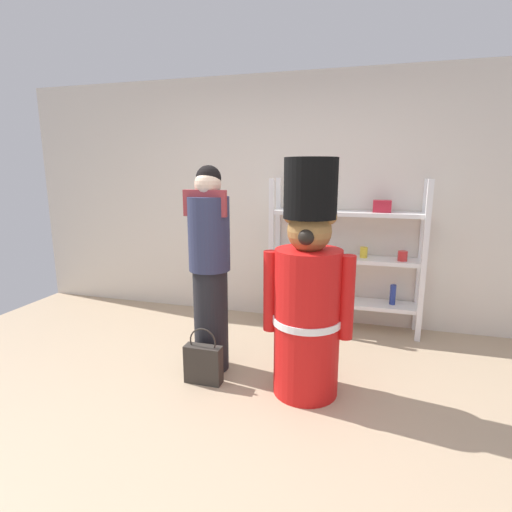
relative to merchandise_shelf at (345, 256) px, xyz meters
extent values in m
plane|color=tan|center=(-0.58, -1.98, -0.77)|extent=(6.40, 6.40, 0.00)
cube|color=silver|center=(-0.58, 0.22, 0.53)|extent=(6.40, 0.12, 2.60)
cube|color=white|center=(-0.74, -0.15, 0.00)|extent=(0.05, 0.05, 1.55)
cube|color=white|center=(0.73, -0.15, 0.00)|extent=(0.05, 0.05, 1.55)
cube|color=white|center=(-0.74, 0.15, 0.00)|extent=(0.05, 0.05, 1.55)
cube|color=white|center=(0.73, 0.15, 0.00)|extent=(0.05, 0.05, 1.55)
cube|color=white|center=(0.00, 0.00, -0.49)|extent=(1.47, 0.30, 0.04)
cube|color=white|center=(0.00, 0.00, -0.03)|extent=(1.47, 0.30, 0.04)
cube|color=white|center=(0.00, 0.00, 0.44)|extent=(1.47, 0.30, 0.04)
cylinder|color=navy|center=(-0.56, 0.00, 0.03)|extent=(0.08, 0.08, 0.08)
cylinder|color=white|center=(-0.19, 0.03, 0.04)|extent=(0.07, 0.07, 0.10)
cylinder|color=yellow|center=(0.18, 0.01, 0.05)|extent=(0.08, 0.08, 0.11)
cylinder|color=red|center=(0.55, -0.04, 0.04)|extent=(0.09, 0.09, 0.10)
cylinder|color=#596B33|center=(-0.49, 0.00, -0.39)|extent=(0.08, 0.08, 0.16)
cylinder|color=#B27226|center=(0.00, -0.02, -0.37)|extent=(0.07, 0.07, 0.20)
cylinder|color=navy|center=(0.49, 0.00, -0.37)|extent=(0.06, 0.06, 0.20)
cube|color=gold|center=(-0.34, 0.00, 0.53)|extent=(0.12, 0.10, 0.14)
cube|color=#B21E2D|center=(0.33, 0.00, 0.51)|extent=(0.17, 0.14, 0.12)
cylinder|color=red|center=(-0.17, -1.36, -0.23)|extent=(0.48, 0.48, 1.09)
cylinder|color=white|center=(-0.17, -1.36, -0.20)|extent=(0.49, 0.49, 0.05)
sphere|color=olive|center=(-0.17, -1.36, 0.45)|extent=(0.31, 0.31, 0.31)
sphere|color=olive|center=(-0.30, -1.36, 0.55)|extent=(0.11, 0.11, 0.11)
sphere|color=olive|center=(-0.04, -1.36, 0.55)|extent=(0.11, 0.11, 0.11)
cylinder|color=black|center=(-0.17, -1.36, 0.74)|extent=(0.36, 0.36, 0.41)
cylinder|color=red|center=(-0.44, -1.36, -0.01)|extent=(0.11, 0.11, 0.60)
cylinder|color=red|center=(0.10, -1.36, -0.01)|extent=(0.11, 0.11, 0.60)
sphere|color=black|center=(-0.17, -1.50, 0.43)|extent=(0.11, 0.11, 0.11)
cylinder|color=black|center=(-0.98, -1.21, -0.35)|extent=(0.28, 0.28, 0.85)
cylinder|color=#2D3351|center=(-0.98, -1.21, 0.37)|extent=(0.33, 0.33, 0.58)
sphere|color=beige|center=(-0.98, -1.21, 0.75)|extent=(0.21, 0.21, 0.21)
cube|color=#993338|center=(-0.98, -1.28, 0.61)|extent=(0.34, 0.04, 0.20)
sphere|color=black|center=(-0.98, -1.19, 0.80)|extent=(0.20, 0.20, 0.20)
cube|color=#332D28|center=(-0.95, -1.45, -0.62)|extent=(0.29, 0.11, 0.30)
torus|color=#332D28|center=(-0.95, -1.45, -0.43)|extent=(0.22, 0.01, 0.22)
camera|label=1|loc=(0.24, -4.10, 0.86)|focal=28.26mm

